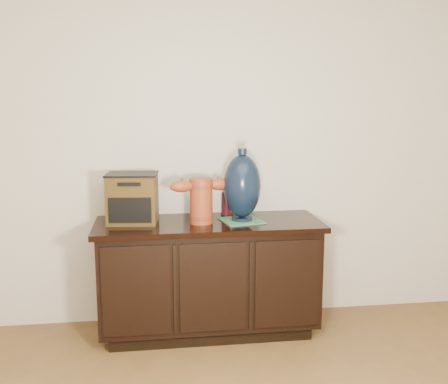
{
  "coord_description": "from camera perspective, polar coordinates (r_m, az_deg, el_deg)",
  "views": [
    {
      "loc": [
        -0.36,
        -1.06,
        1.54
      ],
      "look_at": [
        0.1,
        2.18,
        0.96
      ],
      "focal_mm": 42.0,
      "sensor_mm": 36.0,
      "label": 1
    }
  ],
  "objects": [
    {
      "name": "terracotta_vessel",
      "position": [
        3.33,
        -2.49,
        -0.66
      ],
      "size": [
        0.41,
        0.17,
        0.29
      ],
      "rotation": [
        0.0,
        0.0,
        0.19
      ],
      "color": "#9A3E1C",
      "rests_on": "sideboard"
    },
    {
      "name": "room",
      "position": [
        1.14,
        10.43,
        -2.13
      ],
      "size": [
        5.0,
        5.0,
        5.0
      ],
      "color": "brown",
      "rests_on": "ground"
    },
    {
      "name": "green_mat",
      "position": [
        3.41,
        1.96,
        -3.13
      ],
      "size": [
        0.29,
        0.29,
        0.01
      ],
      "primitive_type": "cube",
      "rotation": [
        0.0,
        0.0,
        0.19
      ],
      "color": "#306A3F",
      "rests_on": "sideboard"
    },
    {
      "name": "tv_radio",
      "position": [
        3.39,
        -9.92,
        -0.65
      ],
      "size": [
        0.34,
        0.29,
        0.32
      ],
      "rotation": [
        0.0,
        0.0,
        -0.11
      ],
      "color": "#402E10",
      "rests_on": "sideboard"
    },
    {
      "name": "lamp_base",
      "position": [
        3.36,
        1.98,
        0.62
      ],
      "size": [
        0.28,
        0.28,
        0.47
      ],
      "rotation": [
        0.0,
        0.0,
        0.19
      ],
      "color": "black",
      "rests_on": "green_mat"
    },
    {
      "name": "spray_can",
      "position": [
        3.58,
        0.24,
        -1.05
      ],
      "size": [
        0.06,
        0.06,
        0.18
      ],
      "color": "#580F1C",
      "rests_on": "sideboard"
    },
    {
      "name": "sideboard",
      "position": [
        3.5,
        -1.67,
        -9.13
      ],
      "size": [
        1.46,
        0.56,
        0.75
      ],
      "color": "black",
      "rests_on": "ground"
    }
  ]
}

